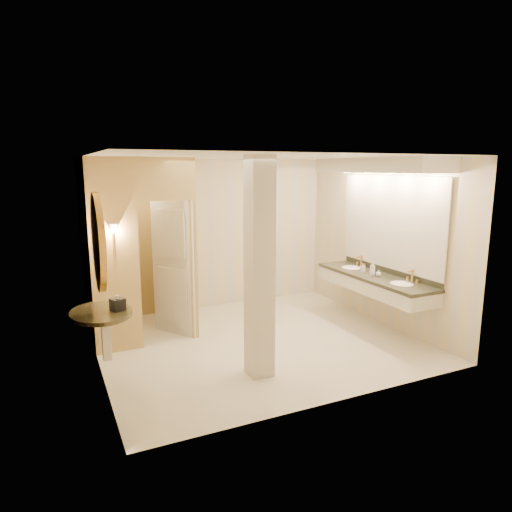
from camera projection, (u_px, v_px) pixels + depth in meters
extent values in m
plane|color=beige|center=(257.00, 341.00, 6.84)|extent=(4.50, 4.50, 0.00)
plane|color=silver|center=(258.00, 157.00, 6.32)|extent=(4.50, 4.50, 0.00)
cube|color=beige|center=(211.00, 234.00, 8.36)|extent=(4.50, 0.02, 2.70)
cube|color=beige|center=(338.00, 284.00, 4.80)|extent=(4.50, 0.02, 2.70)
cube|color=beige|center=(93.00, 267.00, 5.64)|extent=(0.02, 4.00, 2.70)
cube|color=beige|center=(381.00, 242.00, 7.51)|extent=(0.02, 4.00, 2.70)
cube|color=tan|center=(180.00, 243.00, 7.36)|extent=(0.10, 1.50, 2.70)
cube|color=tan|center=(115.00, 257.00, 6.22)|extent=(0.65, 0.10, 2.70)
cube|color=tan|center=(164.00, 179.00, 6.32)|extent=(0.80, 0.10, 0.60)
cube|color=beige|center=(174.00, 268.00, 6.95)|extent=(0.49, 0.69, 2.10)
cylinder|color=gold|center=(114.00, 244.00, 6.12)|extent=(0.03, 0.03, 0.30)
cone|color=beige|center=(114.00, 229.00, 6.09)|extent=(0.14, 0.14, 0.14)
cube|color=beige|center=(374.00, 284.00, 7.29)|extent=(0.60, 2.25, 0.24)
cube|color=black|center=(375.00, 276.00, 7.26)|extent=(0.64, 2.29, 0.05)
cube|color=black|center=(389.00, 270.00, 7.37)|extent=(0.03, 2.25, 0.10)
ellipsoid|color=white|center=(401.00, 286.00, 6.73)|extent=(0.40, 0.44, 0.15)
cylinder|color=gold|center=(412.00, 277.00, 6.79)|extent=(0.03, 0.03, 0.22)
ellipsoid|color=white|center=(351.00, 270.00, 7.81)|extent=(0.40, 0.44, 0.15)
cylinder|color=gold|center=(361.00, 262.00, 7.87)|extent=(0.03, 0.03, 0.22)
cube|color=white|center=(391.00, 222.00, 7.22)|extent=(0.03, 2.25, 1.40)
cube|color=beige|center=(380.00, 165.00, 6.93)|extent=(0.75, 2.45, 0.22)
cylinder|color=black|center=(101.00, 313.00, 5.44)|extent=(0.90, 0.90, 0.05)
cube|color=beige|center=(106.00, 336.00, 5.51)|extent=(0.10, 0.10, 0.60)
cylinder|color=gold|center=(98.00, 243.00, 5.28)|extent=(0.07, 0.90, 0.90)
cylinder|color=white|center=(102.00, 242.00, 5.30)|extent=(0.02, 0.72, 0.72)
cube|color=beige|center=(259.00, 269.00, 5.49)|extent=(0.29, 0.29, 2.70)
cube|color=black|center=(118.00, 304.00, 5.44)|extent=(0.19, 0.19, 0.15)
imported|color=white|center=(116.00, 311.00, 7.16)|extent=(0.55, 0.74, 0.68)
imported|color=beige|center=(363.00, 268.00, 7.44)|extent=(0.07, 0.07, 0.14)
imported|color=silver|center=(378.00, 273.00, 7.15)|extent=(0.10, 0.10, 0.10)
imported|color=#C6B28C|center=(372.00, 268.00, 7.20)|extent=(0.10, 0.10, 0.23)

